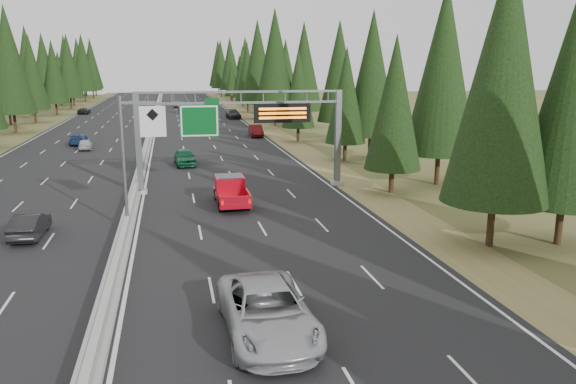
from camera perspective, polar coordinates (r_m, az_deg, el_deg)
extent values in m
cube|color=black|center=(89.56, -13.65, 6.11)|extent=(32.00, 260.00, 0.08)
cube|color=olive|center=(90.77, -2.28, 6.53)|extent=(3.60, 260.00, 0.06)
cube|color=#505226|center=(91.85, -24.85, 5.44)|extent=(3.60, 260.00, 0.06)
cube|color=gray|center=(89.54, -13.65, 6.23)|extent=(0.70, 260.00, 0.30)
cube|color=gray|center=(89.50, -13.67, 6.48)|extent=(0.30, 260.00, 0.60)
cube|color=slate|center=(44.43, -14.95, 4.79)|extent=(0.45, 0.45, 7.80)
cube|color=gray|center=(45.07, -14.68, 0.06)|extent=(0.90, 0.90, 0.30)
cube|color=slate|center=(46.35, 5.08, 5.48)|extent=(0.45, 0.45, 7.80)
cube|color=gray|center=(46.96, 4.99, 0.93)|extent=(0.90, 0.90, 0.30)
cube|color=slate|center=(44.37, -4.82, 10.11)|extent=(15.85, 0.35, 0.16)
cube|color=slate|center=(44.41, -4.80, 9.03)|extent=(15.85, 0.35, 0.16)
cube|color=#054C19|center=(43.99, -8.99, 7.15)|extent=(3.00, 0.10, 2.50)
cube|color=silver|center=(43.93, -8.99, 7.14)|extent=(2.85, 0.02, 2.35)
cube|color=#054C19|center=(43.93, -7.74, 9.14)|extent=(1.10, 0.10, 0.45)
cube|color=black|center=(44.69, -0.58, 8.03)|extent=(4.50, 0.40, 1.50)
cube|color=orange|center=(44.45, -0.53, 8.46)|extent=(3.80, 0.02, 0.18)
cube|color=orange|center=(44.48, -0.53, 8.01)|extent=(3.80, 0.02, 0.18)
cube|color=orange|center=(44.51, -0.53, 7.56)|extent=(3.80, 0.02, 0.18)
cylinder|color=slate|center=(34.57, -16.34, 2.72)|extent=(0.20, 0.20, 8.00)
cube|color=gray|center=(35.42, -15.94, -3.51)|extent=(0.50, 0.50, 0.20)
cube|color=slate|center=(34.10, -15.02, 8.76)|extent=(2.00, 0.15, 0.15)
cube|color=silver|center=(34.03, -13.57, 6.97)|extent=(1.50, 0.06, 1.80)
cylinder|color=black|center=(32.86, 19.91, -3.06)|extent=(0.40, 0.40, 2.55)
cone|color=black|center=(31.75, 21.00, 10.92)|extent=(5.73, 5.73, 13.37)
cylinder|color=black|center=(34.71, 25.85, -2.94)|extent=(0.40, 0.40, 2.34)
cone|color=black|center=(33.66, 27.06, 9.18)|extent=(5.28, 5.28, 12.31)
cylinder|color=black|center=(44.55, 10.46, 1.10)|extent=(0.40, 0.40, 1.94)
cone|color=black|center=(43.76, 10.78, 8.91)|extent=(4.37, 4.37, 10.20)
cylinder|color=black|center=(48.71, 14.92, 2.27)|extent=(0.40, 0.40, 2.63)
cone|color=black|center=(47.97, 15.49, 11.97)|extent=(5.92, 5.92, 13.81)
cylinder|color=black|center=(59.49, 5.80, 4.10)|extent=(0.40, 0.40, 1.88)
cone|color=black|center=(58.91, 5.93, 9.76)|extent=(4.23, 4.23, 9.87)
cylinder|color=black|center=(61.28, 8.31, 4.57)|extent=(0.40, 0.40, 2.48)
cone|color=black|center=(60.69, 8.55, 11.84)|extent=(5.59, 5.59, 13.03)
cylinder|color=black|center=(73.91, 1.04, 5.85)|extent=(0.40, 0.40, 1.91)
cone|color=black|center=(73.44, 1.05, 10.46)|extent=(4.29, 4.29, 10.01)
cylinder|color=black|center=(76.03, 5.10, 6.22)|extent=(0.40, 0.40, 2.51)
cone|color=black|center=(75.55, 5.22, 12.14)|extent=(5.65, 5.65, 13.17)
cylinder|color=black|center=(92.78, -1.29, 7.59)|extent=(0.40, 0.40, 3.01)
cone|color=black|center=(92.41, -1.32, 13.41)|extent=(6.77, 6.77, 15.81)
cylinder|color=black|center=(92.21, 1.59, 7.45)|extent=(0.40, 0.40, 2.67)
cone|color=black|center=(91.82, 1.63, 12.63)|extent=(6.00, 6.00, 14.01)
cylinder|color=black|center=(106.51, -3.03, 8.20)|extent=(0.40, 0.40, 2.90)
cone|color=black|center=(106.19, -3.09, 13.07)|extent=(6.52, 6.52, 15.20)
cylinder|color=black|center=(108.61, -0.25, 8.16)|extent=(0.40, 0.40, 2.37)
cone|color=black|center=(108.28, -0.25, 12.07)|extent=(5.32, 5.32, 12.42)
cylinder|color=black|center=(122.55, -4.10, 8.65)|extent=(0.40, 0.40, 2.39)
cone|color=black|center=(122.25, -4.16, 12.15)|extent=(5.37, 5.37, 12.54)
cylinder|color=black|center=(122.18, -1.39, 8.58)|extent=(0.40, 0.40, 1.99)
cone|color=black|center=(121.89, -1.41, 11.49)|extent=(4.48, 4.48, 10.45)
cylinder|color=black|center=(137.84, -4.57, 9.08)|extent=(0.40, 0.40, 2.32)
cone|color=black|center=(137.58, -4.63, 12.09)|extent=(5.22, 5.22, 12.19)
cylinder|color=black|center=(137.89, -2.75, 9.20)|extent=(0.40, 0.40, 2.80)
cone|color=black|center=(137.64, -2.79, 12.84)|extent=(6.30, 6.30, 14.70)
cylinder|color=black|center=(154.63, -5.69, 9.35)|extent=(0.40, 0.40, 1.79)
cone|color=black|center=(154.41, -5.74, 11.42)|extent=(4.03, 4.03, 9.40)
cylinder|color=black|center=(154.30, -4.30, 9.55)|extent=(0.40, 0.40, 2.80)
cone|color=black|center=(154.07, -4.35, 12.80)|extent=(6.29, 6.29, 14.68)
cylinder|color=black|center=(168.36, -5.82, 9.80)|extent=(0.40, 0.40, 2.89)
cone|color=black|center=(168.16, -5.89, 12.87)|extent=(6.50, 6.50, 15.16)
cylinder|color=black|center=(170.53, -4.89, 9.72)|extent=(0.40, 0.40, 2.11)
cone|color=black|center=(170.32, -4.93, 11.93)|extent=(4.74, 4.74, 11.05)
cylinder|color=black|center=(183.11, -6.78, 10.00)|extent=(0.40, 0.40, 2.86)
cone|color=black|center=(182.92, -6.86, 12.79)|extent=(6.43, 6.43, 15.00)
cylinder|color=black|center=(184.68, -5.44, 9.95)|extent=(0.40, 0.40, 2.18)
cone|color=black|center=(184.49, -5.49, 12.06)|extent=(4.90, 4.90, 11.43)
cylinder|color=black|center=(198.61, -7.02, 10.21)|extent=(0.40, 0.40, 2.95)
cone|color=black|center=(198.44, -7.09, 12.87)|extent=(6.64, 6.64, 15.49)
cylinder|color=black|center=(198.32, -5.81, 10.18)|extent=(0.40, 0.40, 2.54)
cone|color=black|center=(198.14, -5.86, 12.47)|extent=(5.72, 5.72, 13.35)
cylinder|color=black|center=(92.48, -25.98, 6.28)|extent=(0.40, 0.40, 2.94)
cone|color=black|center=(92.11, -26.54, 11.95)|extent=(6.61, 6.61, 15.43)
cylinder|color=black|center=(108.65, -24.29, 7.07)|extent=(0.40, 0.40, 2.42)
cone|color=black|center=(108.32, -24.66, 11.05)|extent=(5.45, 5.45, 12.73)
cylinder|color=black|center=(107.15, -26.37, 6.66)|extent=(0.40, 0.40, 1.87)
cone|color=black|center=(106.83, -26.68, 9.77)|extent=(4.21, 4.21, 9.82)
cylinder|color=black|center=(123.80, -22.46, 7.78)|extent=(0.40, 0.40, 2.39)
cone|color=black|center=(123.51, -22.75, 11.23)|extent=(5.38, 5.38, 12.56)
cylinder|color=black|center=(123.28, -24.59, 7.67)|extent=(0.40, 0.40, 2.80)
cone|color=black|center=(123.00, -24.97, 11.72)|extent=(6.30, 6.30, 14.70)
cylinder|color=black|center=(138.79, -21.17, 8.38)|extent=(0.40, 0.40, 2.71)
cone|color=black|center=(138.54, -21.45, 11.87)|extent=(6.11, 6.11, 14.25)
cylinder|color=black|center=(140.45, -23.28, 8.25)|extent=(0.40, 0.40, 2.74)
cone|color=black|center=(140.20, -23.59, 11.73)|extent=(6.16, 6.16, 14.37)
cylinder|color=black|center=(152.21, -20.91, 8.61)|extent=(0.40, 0.40, 2.18)
cone|color=black|center=(151.98, -21.12, 11.17)|extent=(4.91, 4.91, 11.46)
cylinder|color=black|center=(155.91, -22.04, 8.59)|extent=(0.40, 0.40, 2.17)
cone|color=black|center=(155.68, -22.25, 11.07)|extent=(4.87, 4.87, 11.37)
cylinder|color=black|center=(166.87, -19.91, 9.10)|extent=(0.40, 0.40, 2.95)
cone|color=black|center=(166.67, -20.15, 12.27)|extent=(6.65, 6.65, 15.51)
cylinder|color=black|center=(171.00, -21.46, 9.05)|extent=(0.40, 0.40, 2.93)
cone|color=black|center=(170.80, -21.71, 12.11)|extent=(6.59, 6.59, 15.38)
cylinder|color=black|center=(185.78, -19.18, 9.44)|extent=(0.40, 0.40, 2.91)
cone|color=black|center=(185.59, -19.38, 12.24)|extent=(6.54, 6.54, 15.26)
cylinder|color=black|center=(185.45, -20.35, 9.35)|extent=(0.40, 0.40, 2.91)
cone|color=black|center=(185.27, -20.57, 12.15)|extent=(6.55, 6.55, 15.28)
cylinder|color=black|center=(199.93, -18.91, 9.48)|extent=(0.40, 0.40, 1.78)
cone|color=black|center=(199.76, -19.03, 11.07)|extent=(4.01, 4.01, 9.36)
cylinder|color=black|center=(199.11, -19.79, 9.42)|extent=(0.40, 0.40, 1.88)
cone|color=black|center=(198.93, -19.92, 11.10)|extent=(4.22, 4.22, 9.85)
imported|color=#A5A5AA|center=(20.96, -2.13, -12.01)|extent=(3.27, 6.78, 1.86)
cylinder|color=black|center=(38.26, -6.83, -1.40)|extent=(0.32, 0.85, 0.85)
cylinder|color=black|center=(38.45, -4.15, -1.28)|extent=(0.32, 0.85, 0.85)
cylinder|color=black|center=(41.66, -7.27, -0.25)|extent=(0.32, 0.85, 0.85)
cylinder|color=black|center=(41.83, -4.80, -0.14)|extent=(0.32, 0.85, 0.85)
cube|color=#BA0B1C|center=(40.05, -5.78, -0.50)|extent=(2.13, 5.95, 0.32)
cube|color=#BA0B1C|center=(40.82, -5.95, 0.81)|extent=(2.02, 2.34, 1.17)
cube|color=black|center=(40.75, -5.96, 1.25)|extent=(1.81, 2.02, 0.58)
cube|color=#BA0B1C|center=(38.33, -7.04, -0.57)|extent=(0.11, 2.55, 0.64)
cube|color=#BA0B1C|center=(38.54, -4.05, -0.43)|extent=(0.11, 2.55, 0.64)
cube|color=#BA0B1C|center=(37.19, -5.32, -0.94)|extent=(2.13, 0.11, 0.64)
imported|color=#15603A|center=(56.86, -10.45, 3.51)|extent=(2.23, 4.92, 1.64)
imported|color=#510B0E|center=(79.12, -3.29, 6.23)|extent=(1.88, 4.94, 1.61)
imported|color=black|center=(106.94, -5.58, 7.88)|extent=(2.66, 5.72, 1.62)
imported|color=#B7B7B7|center=(138.25, -11.00, 8.75)|extent=(2.47, 5.25, 1.45)
imported|color=black|center=(123.13, -10.63, 8.31)|extent=(1.92, 4.30, 1.44)
imported|color=black|center=(35.66, -24.76, -3.09)|extent=(1.61, 4.32, 1.41)
imported|color=navy|center=(75.66, -20.53, 5.06)|extent=(2.04, 4.76, 1.37)
imported|color=#B6B6B6|center=(70.66, -19.91, 4.58)|extent=(1.84, 3.86, 1.27)
imported|color=black|center=(124.27, -20.01, 7.76)|extent=(2.22, 4.62, 1.27)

